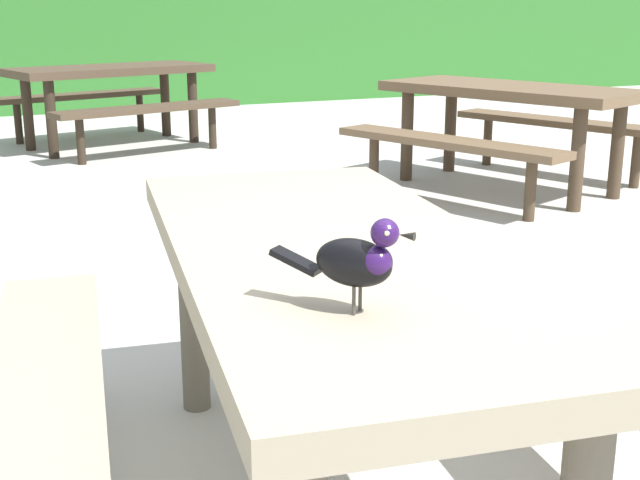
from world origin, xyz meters
TOP-DOWN VIEW (x-y plane):
  - hedge_wall at (0.00, 9.89)m, footprint 28.00×1.45m
  - picnic_table_foreground at (-0.19, 0.17)m, footprint 1.92×1.94m
  - bird_grackle at (-0.36, -0.30)m, footprint 0.20×0.24m
  - picnic_table_mid_left at (2.65, 3.35)m, footprint 2.17×2.19m
  - picnic_table_mid_right at (0.46, 6.43)m, footprint 2.09×2.07m

SIDE VIEW (x-z plane):
  - picnic_table_foreground at x=-0.19m, z-range 0.19..0.93m
  - picnic_table_mid_left at x=2.65m, z-range 0.19..0.93m
  - picnic_table_mid_right at x=0.46m, z-range 0.19..0.93m
  - bird_grackle at x=-0.36m, z-range 0.75..0.94m
  - hedge_wall at x=0.00m, z-range 0.00..1.71m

